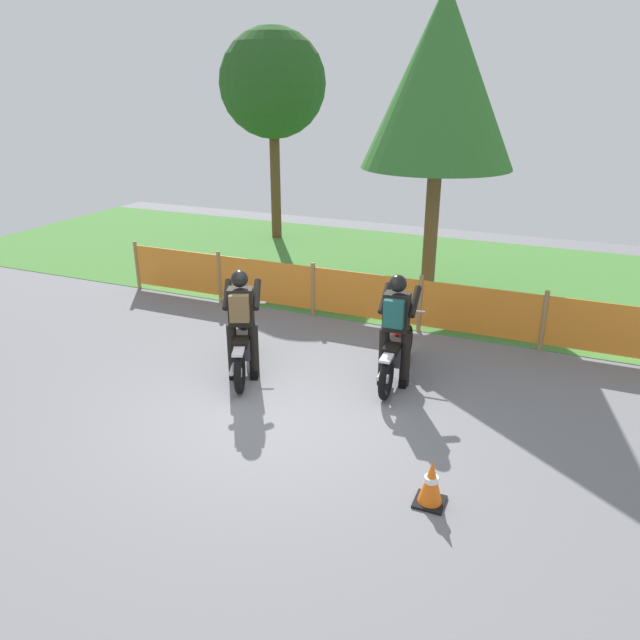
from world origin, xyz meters
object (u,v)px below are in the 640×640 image
object	(u,v)px
motorcycle_lead	(245,344)
motorcycle_trailing	(397,351)
rider_lead	(241,319)
rider_trailing	(396,324)
traffic_cone	(431,483)

from	to	relation	value
motorcycle_lead	motorcycle_trailing	bearing A→B (deg)	-96.10
rider_lead	rider_trailing	size ratio (longest dim) A/B	1.00
rider_lead	traffic_cone	world-z (taller)	rider_lead
motorcycle_trailing	rider_lead	size ratio (longest dim) A/B	1.15
motorcycle_lead	traffic_cone	xyz separation A→B (m)	(3.39, -2.00, -0.19)
motorcycle_lead	rider_trailing	bearing A→B (deg)	-101.25
motorcycle_lead	traffic_cone	bearing A→B (deg)	-144.04
traffic_cone	rider_lead	bearing A→B (deg)	151.39
motorcycle_lead	traffic_cone	world-z (taller)	motorcycle_lead
rider_trailing	traffic_cone	bearing A→B (deg)	-158.54
motorcycle_lead	rider_trailing	xyz separation A→B (m)	(2.23, 0.49, 0.50)
rider_trailing	motorcycle_trailing	bearing A→B (deg)	0.51
rider_lead	motorcycle_trailing	bearing A→B (deg)	-90.80
motorcycle_trailing	rider_lead	world-z (taller)	rider_lead
rider_trailing	traffic_cone	size ratio (longest dim) A/B	3.19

